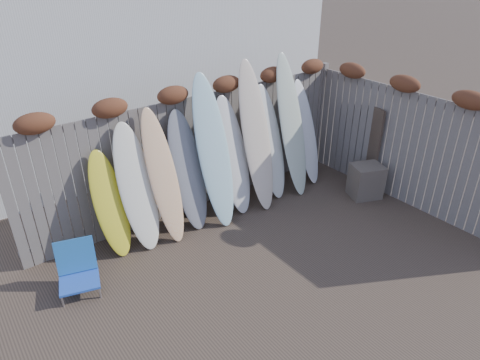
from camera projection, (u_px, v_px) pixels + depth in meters
ground at (291, 274)px, 6.04m from camera, size 80.00×80.00×0.00m
back_fence at (200, 143)px, 7.19m from camera, size 6.05×0.28×2.24m
right_fence at (414, 143)px, 7.27m from camera, size 0.28×4.40×2.24m
beach_chair at (77, 269)px, 5.68m from camera, size 0.63×0.66×0.67m
wooden_crate at (366, 181)px, 7.83m from camera, size 0.66×0.62×0.62m
lattice_panel at (362, 142)px, 8.25m from camera, size 0.36×1.01×1.56m
surfboard_0 at (110, 205)px, 6.19m from camera, size 0.49×0.59×1.58m
surfboard_1 at (137, 188)px, 6.30m from camera, size 0.55×0.69×1.90m
surfboard_2 at (163, 177)px, 6.45m from camera, size 0.49×0.74×2.05m
surfboard_3 at (188, 171)px, 6.77m from camera, size 0.56×0.69×1.90m
surfboard_4 at (214, 152)px, 6.80m from camera, size 0.61×0.88×2.41m
surfboard_5 at (233, 156)px, 7.19m from camera, size 0.56×0.71×1.97m
surfboard_6 at (256, 137)px, 7.25m from camera, size 0.60×0.92×2.49m
surfboard_7 at (270, 143)px, 7.64m from camera, size 0.52×0.71×2.01m
surfboard_8 at (292, 126)px, 7.69m from camera, size 0.54×0.90×2.49m
surfboard_9 at (306, 133)px, 8.13m from camera, size 0.53×0.73×1.95m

